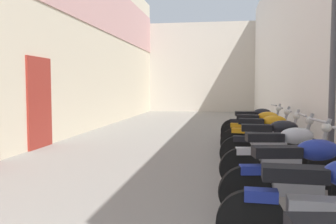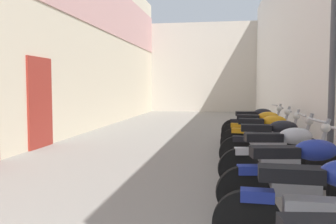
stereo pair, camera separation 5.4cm
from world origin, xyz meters
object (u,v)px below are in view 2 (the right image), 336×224
at_px(street_lamp, 328,12).
at_px(motorcycle_sixth, 266,134).
at_px(motorcycle_third, 300,175).
at_px(motorcycle_eighth, 256,123).
at_px(motorcycle_second, 327,207).
at_px(motorcycle_seventh, 261,128).
at_px(motorcycle_fourth, 283,155).
at_px(motorcycle_fifth, 273,143).

bearing_deg(street_lamp, motorcycle_sixth, 112.11).
xyz_separation_m(motorcycle_third, motorcycle_sixth, (0.00, 3.44, 0.00)).
bearing_deg(motorcycle_eighth, motorcycle_sixth, -90.00).
bearing_deg(motorcycle_second, motorcycle_seventh, 90.00).
height_order(motorcycle_third, motorcycle_fourth, same).
bearing_deg(motorcycle_eighth, street_lamp, -80.06).
distance_m(motorcycle_seventh, street_lamp, 3.56).
distance_m(motorcycle_third, motorcycle_seventh, 4.50).
xyz_separation_m(motorcycle_second, motorcycle_third, (-0.00, 1.07, 0.00)).
bearing_deg(motorcycle_sixth, motorcycle_eighth, 90.00).
bearing_deg(motorcycle_fourth, motorcycle_fifth, 89.99).
bearing_deg(motorcycle_eighth, motorcycle_seventh, -90.00).
bearing_deg(motorcycle_fourth, motorcycle_third, -90.00).
xyz_separation_m(motorcycle_second, motorcycle_fifth, (0.00, 3.36, 0.00)).
distance_m(motorcycle_fourth, street_lamp, 2.30).
distance_m(motorcycle_sixth, street_lamp, 2.81).
bearing_deg(motorcycle_fifth, motorcycle_fourth, -90.01).
bearing_deg(motorcycle_third, motorcycle_sixth, 90.00).
xyz_separation_m(motorcycle_fourth, motorcycle_seventh, (0.00, 3.35, 0.00)).
height_order(motorcycle_third, motorcycle_sixth, same).
relative_size(motorcycle_third, motorcycle_eighth, 0.99).
distance_m(motorcycle_third, motorcycle_fifth, 2.29).
distance_m(motorcycle_fifth, motorcycle_sixth, 1.16).
xyz_separation_m(motorcycle_fifth, motorcycle_sixth, (-0.00, 1.16, 0.00)).
bearing_deg(motorcycle_third, motorcycle_second, -89.99).
xyz_separation_m(motorcycle_fifth, street_lamp, (0.70, -0.56, 2.12)).
height_order(motorcycle_sixth, motorcycle_seventh, same).
bearing_deg(motorcycle_fifth, street_lamp, -38.74).
height_order(motorcycle_second, motorcycle_seventh, same).
height_order(motorcycle_sixth, street_lamp, street_lamp).
height_order(motorcycle_fifth, motorcycle_seventh, same).
relative_size(motorcycle_third, street_lamp, 0.41).
height_order(motorcycle_fourth, street_lamp, street_lamp).
bearing_deg(motorcycle_eighth, motorcycle_fifth, -90.00).
relative_size(motorcycle_fourth, motorcycle_eighth, 1.00).
bearing_deg(motorcycle_seventh, motorcycle_fifth, -90.00).
height_order(motorcycle_fourth, motorcycle_sixth, same).
height_order(motorcycle_second, motorcycle_fourth, same).
relative_size(motorcycle_fifth, street_lamp, 0.42).
xyz_separation_m(motorcycle_sixth, motorcycle_eighth, (0.00, 2.26, 0.00)).
height_order(motorcycle_second, motorcycle_eighth, same).
relative_size(motorcycle_seventh, motorcycle_eighth, 1.00).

